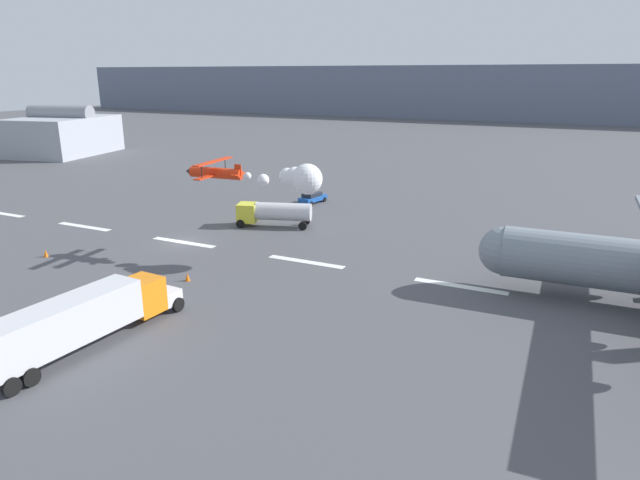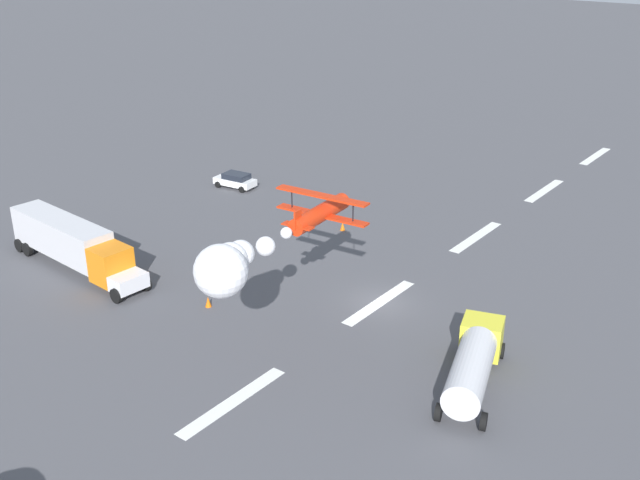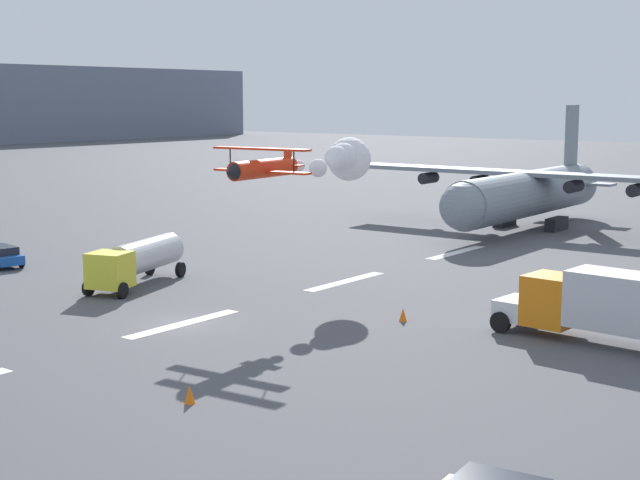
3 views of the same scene
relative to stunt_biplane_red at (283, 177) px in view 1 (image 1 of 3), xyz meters
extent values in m
plane|color=#4C4C51|center=(-12.77, 0.41, -8.21)|extent=(440.00, 440.00, 0.00)
cube|color=white|center=(-42.54, 0.41, -8.20)|extent=(8.00, 0.90, 0.01)
cube|color=white|center=(-27.65, 0.41, -8.20)|extent=(8.00, 0.90, 0.01)
cube|color=white|center=(-12.77, 0.41, -8.20)|extent=(8.00, 0.90, 0.01)
cube|color=white|center=(2.12, 0.41, -8.20)|extent=(8.00, 0.90, 0.01)
cube|color=white|center=(17.00, 0.41, -8.20)|extent=(8.00, 0.90, 0.01)
cube|color=slate|center=(-12.77, 184.85, 2.17)|extent=(396.00, 16.00, 20.76)
sphere|color=gray|center=(20.08, 1.55, -4.90)|extent=(4.01, 4.01, 4.01)
cylinder|color=red|center=(-7.25, -0.65, -0.06)|extent=(5.55, 1.58, 1.07)
cube|color=red|center=(-7.44, -0.67, -0.21)|extent=(1.33, 6.39, 0.12)
cube|color=red|center=(-7.44, -0.67, 1.07)|extent=(1.33, 6.39, 0.12)
cylinder|color=black|center=(-7.24, -2.88, 0.43)|extent=(0.08, 0.08, 1.28)
cylinder|color=black|center=(-7.65, 1.55, 0.43)|extent=(0.08, 0.08, 1.28)
cube|color=red|center=(-4.79, -0.42, 0.39)|extent=(0.71, 0.17, 1.10)
cube|color=red|center=(-4.79, -0.42, -0.01)|extent=(0.78, 2.05, 0.08)
cone|color=black|center=(-10.32, -0.94, -0.06)|extent=(0.78, 0.97, 0.91)
sphere|color=white|center=(-3.72, -0.40, -0.10)|extent=(0.70, 0.70, 0.70)
sphere|color=white|center=(-1.95, -0.45, -0.35)|extent=(1.13, 1.13, 1.13)
sphere|color=white|center=(0.46, -0.08, 0.15)|extent=(1.52, 1.52, 1.52)
sphere|color=white|center=(1.28, -0.02, 0.15)|extent=(1.84, 1.84, 1.84)
sphere|color=white|center=(2.35, 0.28, -0.05)|extent=(2.86, 2.86, 2.86)
cube|color=silver|center=(-2.70, -14.36, -7.11)|extent=(2.60, 1.76, 1.10)
cube|color=orange|center=(-2.82, -16.35, -6.36)|extent=(2.65, 2.55, 2.60)
cube|color=silver|center=(-3.24, -22.82, -5.91)|extent=(3.17, 10.70, 2.80)
cylinder|color=black|center=(-3.93, -14.08, -7.66)|extent=(0.42, 1.12, 1.10)
cylinder|color=black|center=(-4.71, -26.21, -7.66)|extent=(0.42, 1.12, 1.10)
cylinder|color=black|center=(-1.44, -14.24, -7.66)|extent=(0.42, 1.12, 1.10)
cylinder|color=black|center=(-2.21, -26.37, -7.66)|extent=(0.42, 1.12, 1.10)
cylinder|color=black|center=(-2.29, -27.57, -7.66)|extent=(0.42, 1.12, 1.10)
cube|color=yellow|center=(-10.31, 9.36, -6.61)|extent=(2.83, 2.96, 2.20)
cylinder|color=silver|center=(-6.15, 10.71, -6.36)|extent=(6.89, 4.02, 2.10)
cylinder|color=black|center=(-10.51, 8.03, -7.71)|extent=(1.05, 0.61, 1.00)
cylinder|color=black|center=(-3.42, 10.33, -7.71)|extent=(1.05, 0.61, 1.00)
cylinder|color=black|center=(-11.25, 10.32, -7.71)|extent=(1.05, 0.61, 1.00)
cylinder|color=black|center=(-4.15, 12.62, -7.71)|extent=(1.05, 0.61, 1.00)
cube|color=#194CA5|center=(-8.69, 23.62, -7.56)|extent=(2.55, 4.83, 0.65)
cube|color=#1E232D|center=(-8.72, 23.43, -6.96)|extent=(2.10, 2.99, 0.55)
cylinder|color=black|center=(-9.30, 25.36, -7.89)|extent=(0.33, 0.67, 0.64)
cylinder|color=black|center=(-9.85, 22.20, -7.89)|extent=(0.33, 0.67, 0.64)
cylinder|color=black|center=(-7.53, 25.05, -7.89)|extent=(0.33, 0.67, 0.64)
cylinder|color=black|center=(-8.08, 21.89, -7.89)|extent=(0.33, 0.67, 0.64)
cube|color=#9EA3AD|center=(-81.56, 43.85, -4.10)|extent=(20.11, 24.93, 8.22)
cylinder|color=gray|center=(-81.56, 43.85, 0.91)|extent=(15.62, 6.56, 3.60)
cone|color=orange|center=(-21.94, -9.49, -7.83)|extent=(0.44, 0.44, 0.75)
cone|color=orange|center=(-4.96, -8.71, -7.83)|extent=(0.44, 0.44, 0.75)
camera|label=1|loc=(25.38, -44.83, 9.28)|focal=31.11mm
camera|label=2|loc=(26.69, 25.48, 16.59)|focal=41.90mm
camera|label=3|loc=(-47.24, -35.70, 3.94)|focal=52.44mm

